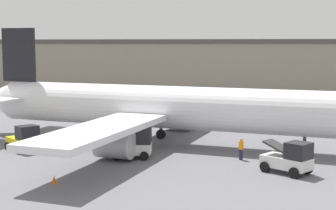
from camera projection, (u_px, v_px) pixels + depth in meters
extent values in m
plane|color=slate|center=(168.00, 145.00, 46.29)|extent=(400.00, 400.00, 0.00)
cube|color=gray|center=(191.00, 70.00, 87.52)|extent=(93.36, 14.08, 9.00)
cube|color=#47423D|center=(191.00, 42.00, 86.94)|extent=(93.36, 14.37, 0.70)
cylinder|color=white|center=(168.00, 107.00, 45.88)|extent=(33.35, 8.25, 3.79)
cube|color=white|center=(185.00, 102.00, 55.54)|extent=(6.51, 16.03, 0.50)
cube|color=white|center=(100.00, 130.00, 37.55)|extent=(6.51, 16.03, 0.50)
cylinder|color=#ADADB2|center=(178.00, 119.00, 53.55)|extent=(3.17, 2.53, 2.16)
cylinder|color=#ADADB2|center=(115.00, 145.00, 39.90)|extent=(3.17, 2.53, 2.16)
cube|color=black|center=(19.00, 55.00, 50.89)|extent=(3.69, 0.85, 5.26)
cube|color=white|center=(44.00, 93.00, 55.26)|extent=(4.00, 4.97, 0.24)
cylinder|color=#38383D|center=(304.00, 146.00, 42.02)|extent=(0.28, 0.28, 1.53)
cylinder|color=black|center=(304.00, 151.00, 42.07)|extent=(0.74, 0.44, 0.70)
cylinder|color=#38383D|center=(140.00, 140.00, 44.49)|extent=(0.28, 0.28, 1.53)
cylinder|color=black|center=(140.00, 144.00, 44.53)|extent=(0.94, 0.47, 0.90)
cylinder|color=#38383D|center=(161.00, 131.00, 49.07)|extent=(0.28, 0.28, 1.53)
cylinder|color=black|center=(161.00, 134.00, 49.11)|extent=(0.94, 0.47, 0.90)
cylinder|color=#1E2338|center=(241.00, 155.00, 40.29)|extent=(0.28, 0.28, 0.84)
cylinder|color=orange|center=(241.00, 145.00, 40.20)|extent=(0.38, 0.38, 0.66)
sphere|color=tan|center=(241.00, 139.00, 40.15)|extent=(0.24, 0.24, 0.24)
cube|color=yellow|center=(23.00, 142.00, 43.73)|extent=(3.44, 3.18, 0.78)
cube|color=black|center=(27.00, 132.00, 43.01)|extent=(2.00, 2.09, 1.11)
cylinder|color=black|center=(19.00, 150.00, 42.41)|extent=(0.74, 0.63, 0.70)
cylinder|color=black|center=(39.00, 147.00, 43.63)|extent=(0.74, 0.63, 0.70)
cylinder|color=black|center=(8.00, 146.00, 43.92)|extent=(0.74, 0.63, 0.70)
cylinder|color=black|center=(28.00, 143.00, 45.14)|extent=(0.74, 0.63, 0.70)
cube|color=silver|center=(286.00, 162.00, 36.16)|extent=(3.77, 3.25, 0.80)
cube|color=black|center=(299.00, 151.00, 35.38)|extent=(2.08, 2.09, 1.14)
cube|color=#333333|center=(279.00, 147.00, 36.48)|extent=(2.42, 2.13, 0.80)
cylinder|color=black|center=(294.00, 173.00, 34.78)|extent=(0.79, 0.64, 0.76)
cylinder|color=black|center=(307.00, 169.00, 35.96)|extent=(0.79, 0.64, 0.76)
cylinder|color=black|center=(265.00, 167.00, 36.46)|extent=(0.79, 0.64, 0.76)
cylinder|color=black|center=(278.00, 163.00, 37.64)|extent=(0.79, 0.64, 0.76)
cube|color=silver|center=(131.00, 148.00, 41.00)|extent=(3.44, 2.35, 0.84)
cube|color=black|center=(142.00, 136.00, 40.84)|extent=(1.67, 1.85, 1.21)
cylinder|color=black|center=(144.00, 156.00, 40.11)|extent=(0.74, 0.40, 0.70)
cylinder|color=black|center=(146.00, 151.00, 41.90)|extent=(0.74, 0.40, 0.70)
cylinder|color=black|center=(116.00, 156.00, 40.20)|extent=(0.74, 0.40, 0.70)
cylinder|color=black|center=(119.00, 151.00, 41.99)|extent=(0.74, 0.40, 0.70)
cone|color=#EF590F|center=(54.00, 180.00, 33.41)|extent=(0.36, 0.36, 0.55)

